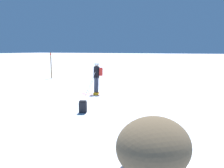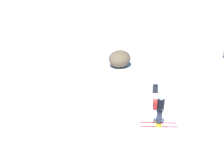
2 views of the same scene
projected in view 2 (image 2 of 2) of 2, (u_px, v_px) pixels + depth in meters
The scene contains 4 objects.
ground_plane at pixel (162, 119), 15.61m from camera, with size 300.00×300.00×0.00m, color white.
skier at pixel (160, 109), 14.46m from camera, with size 1.44×1.81×1.88m.
spare_backpack at pixel (155, 89), 18.36m from camera, with size 0.31×0.36×0.50m.
exposed_boulder_0 at pixel (120, 59), 22.24m from camera, with size 1.78×1.52×1.16m, color brown.
Camera 2 is at (-13.25, -3.79, 7.96)m, focal length 50.00 mm.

